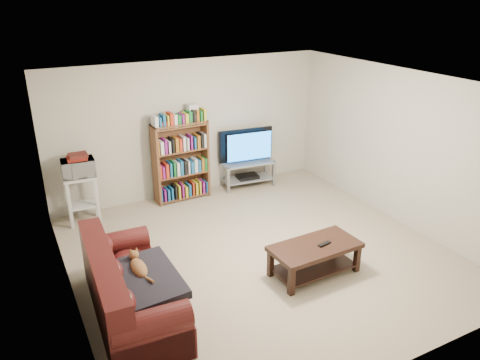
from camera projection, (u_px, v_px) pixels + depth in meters
floor at (259, 253)px, 6.64m from camera, size 5.00×5.00×0.00m
ceiling at (262, 84)px, 5.73m from camera, size 5.00×5.00×0.00m
wall_back at (190, 128)px, 8.23m from camera, size 5.00×0.00×5.00m
wall_front at (402, 267)px, 4.13m from camera, size 5.00×0.00×5.00m
wall_left at (63, 214)px, 5.11m from camera, size 0.00×5.00×5.00m
wall_right at (400, 147)px, 7.25m from camera, size 0.00×5.00×5.00m
sofa at (126, 293)px, 5.27m from camera, size 0.94×1.99×0.83m
blanket at (143, 281)px, 5.15m from camera, size 0.79×1.00×0.18m
cat at (139, 268)px, 5.28m from camera, size 0.24×0.54×0.16m
coffee_table at (315, 254)px, 6.07m from camera, size 1.19×0.63×0.43m
remote at (324, 244)px, 6.02m from camera, size 0.20×0.09×0.02m
tv_stand at (248, 169)px, 8.78m from camera, size 1.02×0.54×0.49m
television at (248, 146)px, 8.61m from camera, size 1.06×0.25×0.61m
dvd_player at (248, 176)px, 8.84m from camera, size 0.42×0.31×0.06m
bookshelf at (181, 160)px, 8.11m from camera, size 0.98×0.34×1.40m
shelf_clutter at (184, 116)px, 7.87m from camera, size 0.71×0.24×0.28m
microwave_stand at (82, 193)px, 7.35m from camera, size 0.51×0.39×0.79m
microwave at (78, 168)px, 7.19m from camera, size 0.50×0.36×0.27m
game_boxes at (77, 158)px, 7.13m from camera, size 0.30×0.27×0.05m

